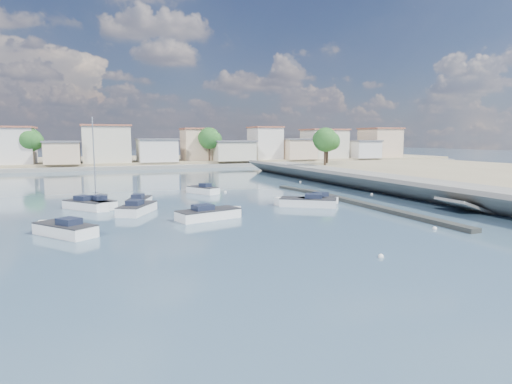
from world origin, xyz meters
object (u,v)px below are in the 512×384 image
at_px(motorboat_a, 63,230).
at_px(motorboat_c, 305,202).
at_px(motorboat_b, 138,209).
at_px(motorboat_d, 316,201).
at_px(motorboat_g, 89,205).
at_px(motorboat_e, 140,202).
at_px(motorboat_f, 202,190).
at_px(motorboat_h, 211,214).
at_px(sailboat, 95,203).

height_order(motorboat_a, motorboat_c, same).
bearing_deg(motorboat_b, motorboat_a, -128.69).
height_order(motorboat_d, motorboat_g, same).
xyz_separation_m(motorboat_e, motorboat_f, (8.24, 7.42, -0.00)).
relative_size(motorboat_h, sailboat, 0.67).
distance_m(motorboat_c, motorboat_h, 11.00).
height_order(motorboat_a, motorboat_h, same).
bearing_deg(motorboat_a, motorboat_e, 60.78).
bearing_deg(motorboat_h, motorboat_a, -169.22).
bearing_deg(motorboat_b, motorboat_d, -5.99).
distance_m(motorboat_c, sailboat, 20.82).
relative_size(motorboat_f, motorboat_g, 0.92).
xyz_separation_m(motorboat_e, motorboat_h, (4.90, -9.43, 0.00)).
xyz_separation_m(motorboat_b, motorboat_g, (-4.24, 3.65, 0.00)).
height_order(motorboat_a, motorboat_d, same).
xyz_separation_m(motorboat_a, motorboat_b, (5.93, 7.40, -0.00)).
height_order(motorboat_g, sailboat, sailboat).
xyz_separation_m(motorboat_a, motorboat_h, (11.38, 2.17, -0.00)).
bearing_deg(motorboat_g, motorboat_c, -15.87).
bearing_deg(motorboat_d, sailboat, 162.70).
xyz_separation_m(motorboat_d, motorboat_h, (-11.92, -3.41, 0.00)).
bearing_deg(motorboat_c, motorboat_d, 11.55).
height_order(motorboat_b, motorboat_g, same).
xyz_separation_m(motorboat_h, sailboat, (-9.12, 9.96, 0.04)).
xyz_separation_m(motorboat_c, motorboat_d, (1.37, 0.28, -0.00)).
bearing_deg(motorboat_e, sailboat, 172.82).
bearing_deg(motorboat_g, motorboat_e, 6.50).
height_order(motorboat_f, sailboat, sailboat).
height_order(motorboat_f, motorboat_h, same).
distance_m(motorboat_e, motorboat_f, 11.09).
xyz_separation_m(motorboat_c, sailboat, (-19.67, 6.83, 0.04)).
distance_m(motorboat_b, sailboat, 5.98).
bearing_deg(motorboat_g, motorboat_f, 31.43).
height_order(motorboat_c, motorboat_e, same).
height_order(motorboat_b, motorboat_c, same).
bearing_deg(motorboat_c, motorboat_h, -163.48).
bearing_deg(motorboat_c, motorboat_a, -166.42).
xyz_separation_m(motorboat_b, motorboat_f, (8.80, 11.62, 0.00)).
distance_m(motorboat_g, sailboat, 1.22).
bearing_deg(motorboat_b, motorboat_e, 82.41).
distance_m(motorboat_b, motorboat_f, 14.58).
height_order(motorboat_b, motorboat_e, same).
xyz_separation_m(motorboat_f, motorboat_h, (-3.35, -16.85, 0.00)).
relative_size(motorboat_a, motorboat_c, 0.86).
relative_size(motorboat_b, sailboat, 0.58).
bearing_deg(motorboat_c, sailboat, 160.84).
relative_size(motorboat_c, sailboat, 0.64).
bearing_deg(motorboat_c, motorboat_e, 157.81).
relative_size(motorboat_a, sailboat, 0.56).
bearing_deg(motorboat_f, motorboat_g, -148.57).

